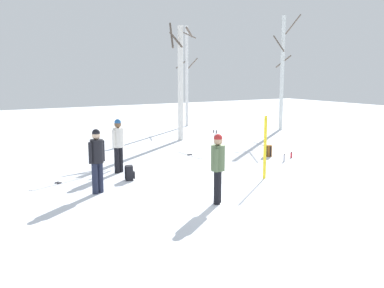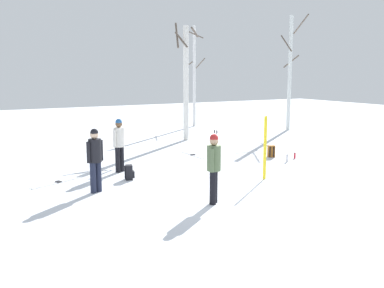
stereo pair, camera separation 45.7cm
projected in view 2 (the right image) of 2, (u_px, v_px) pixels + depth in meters
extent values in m
plane|color=white|center=(238.00, 190.00, 11.94)|extent=(60.00, 60.00, 0.00)
cylinder|color=black|center=(214.00, 186.00, 10.80)|extent=(0.16, 0.16, 0.82)
cylinder|color=black|center=(213.00, 188.00, 10.63)|extent=(0.16, 0.16, 0.82)
cylinder|color=#566B47|center=(214.00, 158.00, 10.59)|extent=(0.34, 0.34, 0.62)
sphere|color=tan|center=(214.00, 141.00, 10.53)|extent=(0.22, 0.22, 0.22)
sphere|color=#B22626|center=(214.00, 138.00, 10.52)|extent=(0.21, 0.21, 0.21)
cylinder|color=#566B47|center=(216.00, 157.00, 10.80)|extent=(0.10, 0.10, 0.56)
cylinder|color=#566B47|center=(212.00, 161.00, 10.40)|extent=(0.10, 0.10, 0.56)
cylinder|color=black|center=(122.00, 159.00, 14.16)|extent=(0.16, 0.16, 0.82)
cylinder|color=black|center=(118.00, 160.00, 14.01)|extent=(0.16, 0.16, 0.82)
cylinder|color=silver|center=(119.00, 137.00, 13.97)|extent=(0.34, 0.34, 0.62)
sphere|color=brown|center=(119.00, 124.00, 13.90)|extent=(0.22, 0.22, 0.22)
sphere|color=#265999|center=(119.00, 122.00, 13.89)|extent=(0.21, 0.21, 0.21)
cylinder|color=silver|center=(124.00, 137.00, 14.15)|extent=(0.10, 0.10, 0.56)
cylinder|color=silver|center=(115.00, 139.00, 13.80)|extent=(0.10, 0.10, 0.56)
cylinder|color=#1E2338|center=(93.00, 178.00, 11.64)|extent=(0.16, 0.16, 0.82)
cylinder|color=#1E2338|center=(99.00, 177.00, 11.78)|extent=(0.16, 0.16, 0.82)
cylinder|color=black|center=(95.00, 151.00, 11.59)|extent=(0.34, 0.34, 0.62)
sphere|color=beige|center=(94.00, 135.00, 11.52)|extent=(0.22, 0.22, 0.22)
sphere|color=black|center=(94.00, 133.00, 11.51)|extent=(0.21, 0.21, 0.21)
cylinder|color=black|center=(88.00, 152.00, 11.43)|extent=(0.10, 0.10, 0.56)
cylinder|color=black|center=(101.00, 150.00, 11.75)|extent=(0.10, 0.10, 0.56)
cube|color=yellow|center=(266.00, 149.00, 13.06)|extent=(0.08, 0.03, 1.81)
cube|color=yellow|center=(266.00, 118.00, 12.91)|extent=(0.06, 0.03, 0.10)
cube|color=yellow|center=(264.00, 150.00, 13.02)|extent=(0.08, 0.03, 1.81)
cube|color=yellow|center=(265.00, 118.00, 12.87)|extent=(0.06, 0.03, 0.10)
cube|color=white|center=(58.00, 183.00, 12.71)|extent=(1.62, 0.79, 0.02)
cube|color=#333338|center=(60.00, 182.00, 12.75)|extent=(0.14, 0.11, 0.03)
cube|color=white|center=(56.00, 182.00, 12.77)|extent=(1.62, 0.79, 0.02)
cube|color=#333338|center=(57.00, 181.00, 12.80)|extent=(0.14, 0.11, 0.03)
cube|color=white|center=(191.00, 155.00, 16.96)|extent=(0.08, 1.71, 0.02)
cube|color=#333338|center=(192.00, 155.00, 16.92)|extent=(0.06, 0.12, 0.03)
cube|color=white|center=(193.00, 155.00, 17.01)|extent=(0.08, 1.71, 0.02)
cube|color=#333338|center=(194.00, 154.00, 16.97)|extent=(0.06, 0.12, 0.03)
cylinder|color=#B2B2BC|center=(214.00, 153.00, 14.05)|extent=(0.02, 0.10, 1.26)
cylinder|color=black|center=(214.00, 131.00, 13.94)|extent=(0.04, 0.04, 0.10)
cylinder|color=black|center=(214.00, 170.00, 14.15)|extent=(0.07, 0.07, 0.01)
cylinder|color=#B2B2BC|center=(217.00, 153.00, 13.93)|extent=(0.02, 0.10, 1.26)
cylinder|color=black|center=(217.00, 132.00, 13.82)|extent=(0.04, 0.04, 0.10)
cylinder|color=black|center=(217.00, 171.00, 14.02)|extent=(0.07, 0.07, 0.01)
cube|color=#99591E|center=(271.00, 151.00, 16.58)|extent=(0.32, 0.30, 0.44)
cube|color=#99591E|center=(270.00, 152.00, 16.71)|extent=(0.20, 0.14, 0.20)
cube|color=black|center=(274.00, 152.00, 16.46)|extent=(0.04, 0.04, 0.37)
cube|color=black|center=(270.00, 152.00, 16.46)|extent=(0.04, 0.04, 0.37)
cube|color=black|center=(129.00, 172.00, 13.11)|extent=(0.26, 0.31, 0.44)
cube|color=black|center=(133.00, 174.00, 13.15)|extent=(0.11, 0.20, 0.20)
cube|color=black|center=(125.00, 173.00, 13.01)|extent=(0.03, 0.04, 0.37)
cube|color=black|center=(125.00, 172.00, 13.15)|extent=(0.03, 0.04, 0.37)
cylinder|color=red|center=(295.00, 156.00, 16.31)|extent=(0.07, 0.07, 0.20)
cylinder|color=black|center=(295.00, 153.00, 16.29)|extent=(0.05, 0.05, 0.02)
cylinder|color=silver|center=(287.00, 159.00, 15.66)|extent=(0.07, 0.07, 0.25)
cylinder|color=black|center=(287.00, 155.00, 15.64)|extent=(0.04, 0.04, 0.02)
cylinder|color=white|center=(186.00, 84.00, 20.30)|extent=(0.25, 0.25, 5.24)
cylinder|color=brown|center=(181.00, 40.00, 19.72)|extent=(0.38, 0.70, 0.73)
cylinder|color=brown|center=(195.00, 32.00, 19.80)|extent=(0.70, 0.66, 0.41)
cylinder|color=brown|center=(177.00, 35.00, 19.88)|extent=(0.38, 0.86, 1.19)
cylinder|color=silver|center=(194.00, 77.00, 25.50)|extent=(0.17, 0.17, 5.77)
cylinder|color=brown|center=(200.00, 64.00, 25.66)|extent=(0.24, 0.89, 0.67)
cylinder|color=brown|center=(189.00, 64.00, 25.68)|extent=(0.88, 0.32, 0.51)
cylinder|color=brown|center=(195.00, 35.00, 24.66)|extent=(0.90, 0.44, 0.45)
cylinder|color=silver|center=(290.00, 74.00, 23.78)|extent=(0.20, 0.20, 6.14)
cylinder|color=brown|center=(301.00, 24.00, 23.59)|extent=(0.19, 1.27, 0.96)
cylinder|color=brown|center=(286.00, 43.00, 23.30)|extent=(0.20, 0.79, 0.90)
cylinder|color=brown|center=(291.00, 61.00, 24.04)|extent=(0.60, 0.70, 0.71)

